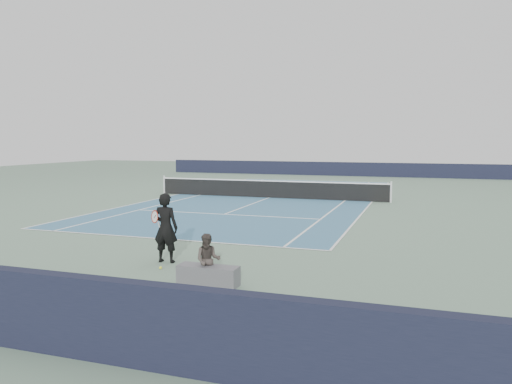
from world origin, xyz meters
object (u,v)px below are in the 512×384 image
(tennis_net, at_px, (269,189))
(tennis_player, at_px, (166,228))
(spectator_bench, at_px, (208,267))
(tennis_ball, at_px, (161,268))

(tennis_net, height_order, tennis_player, tennis_player)
(tennis_net, relative_size, spectator_bench, 9.14)
(tennis_ball, relative_size, spectator_bench, 0.05)
(tennis_net, bearing_deg, tennis_ball, -82.80)
(tennis_player, xyz_separation_m, tennis_ball, (0.21, -0.67, -0.87))
(tennis_player, distance_m, tennis_ball, 1.11)
(tennis_ball, distance_m, spectator_bench, 1.91)
(tennis_net, bearing_deg, spectator_bench, -77.43)
(tennis_net, xyz_separation_m, tennis_player, (1.70, -14.49, 0.40))
(tennis_net, height_order, spectator_bench, spectator_bench)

